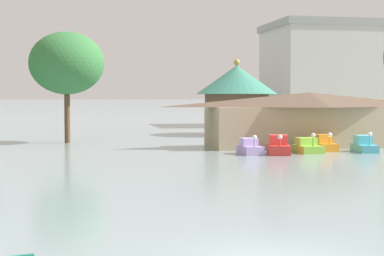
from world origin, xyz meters
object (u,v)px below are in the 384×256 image
at_px(shoreline_tree_mid, 67,63).
at_px(boathouse, 309,118).
at_px(pedal_boat_orange, 325,144).
at_px(green_roof_pavilion, 237,96).
at_px(pedal_boat_red, 278,147).
at_px(pedal_boat_cyan, 364,145).
at_px(pedal_boat_lavender, 250,148).
at_px(pedal_boat_lime, 307,147).

bearing_deg(shoreline_tree_mid, boathouse, -22.86).
relative_size(pedal_boat_orange, green_roof_pavilion, 0.26).
height_order(pedal_boat_orange, boathouse, boathouse).
bearing_deg(pedal_boat_red, pedal_boat_cyan, 108.46).
distance_m(pedal_boat_red, pedal_boat_orange, 4.79).
bearing_deg(pedal_boat_cyan, pedal_boat_lavender, -80.88).
xyz_separation_m(pedal_boat_red, boathouse, (4.76, 5.98, 1.84)).
relative_size(pedal_boat_lime, boathouse, 0.15).
bearing_deg(pedal_boat_lime, boathouse, 157.32).
xyz_separation_m(pedal_boat_red, green_roof_pavilion, (3.18, 23.19, 3.75)).
bearing_deg(pedal_boat_lavender, boathouse, 129.17).
height_order(pedal_boat_cyan, green_roof_pavilion, green_roof_pavilion).
xyz_separation_m(pedal_boat_lime, pedal_boat_orange, (1.92, 1.22, 0.06)).
xyz_separation_m(pedal_boat_lavender, pedal_boat_lime, (4.61, 0.34, -0.02)).
bearing_deg(shoreline_tree_mid, pedal_boat_red, -43.39).
bearing_deg(pedal_boat_lime, pedal_boat_lavender, -85.54).
bearing_deg(pedal_boat_lime, pedal_boat_red, -75.85).
relative_size(pedal_boat_lime, shoreline_tree_mid, 0.26).
distance_m(pedal_boat_red, pedal_boat_cyan, 7.06).
xyz_separation_m(pedal_boat_red, pedal_boat_cyan, (7.04, 0.51, -0.06)).
relative_size(boathouse, shoreline_tree_mid, 1.80).
height_order(pedal_boat_lavender, pedal_boat_lime, pedal_boat_lime).
relative_size(pedal_boat_lavender, pedal_boat_orange, 1.14).
bearing_deg(pedal_boat_lavender, green_roof_pavilion, 166.50).
bearing_deg(pedal_boat_orange, shoreline_tree_mid, -120.66).
height_order(boathouse, shoreline_tree_mid, shoreline_tree_mid).
xyz_separation_m(pedal_boat_lavender, pedal_boat_orange, (6.53, 1.56, 0.03)).
relative_size(pedal_boat_lime, green_roof_pavilion, 0.29).
distance_m(pedal_boat_lavender, pedal_boat_orange, 6.72).
bearing_deg(pedal_boat_red, shoreline_tree_mid, -119.10).
relative_size(green_roof_pavilion, shoreline_tree_mid, 0.89).
xyz_separation_m(pedal_boat_lavender, pedal_boat_cyan, (9.15, 0.23, 0.02)).
bearing_deg(green_roof_pavilion, pedal_boat_red, -97.81).
relative_size(pedal_boat_orange, shoreline_tree_mid, 0.23).
distance_m(boathouse, green_roof_pavilion, 17.40).
bearing_deg(boathouse, pedal_boat_lavender, -140.33).
xyz_separation_m(boathouse, shoreline_tree_mid, (-20.00, 8.43, 4.85)).
bearing_deg(pedal_boat_red, green_roof_pavilion, -173.52).
bearing_deg(boathouse, pedal_boat_lime, -112.87).
bearing_deg(pedal_boat_lavender, shoreline_tree_mid, -137.60).
bearing_deg(pedal_boat_cyan, green_roof_pavilion, -162.69).
relative_size(pedal_boat_cyan, shoreline_tree_mid, 0.31).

